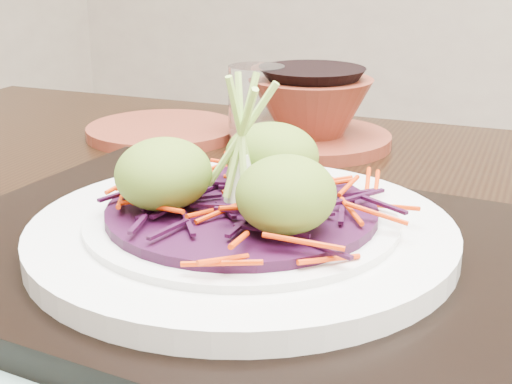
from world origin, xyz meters
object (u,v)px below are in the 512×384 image
at_px(serving_tray, 242,257).
at_px(white_plate, 242,231).
at_px(water_glass, 256,106).
at_px(terracotta_bowl_set, 311,116).
at_px(terracotta_side_plate, 163,131).
at_px(dining_table, 283,344).

height_order(serving_tray, white_plate, white_plate).
distance_m(white_plate, water_glass, 0.33).
height_order(white_plate, terracotta_bowl_set, terracotta_bowl_set).
distance_m(terracotta_side_plate, terracotta_bowl_set, 0.18).
xyz_separation_m(dining_table, serving_tray, (0.01, -0.09, 0.11)).
height_order(serving_tray, water_glass, water_glass).
bearing_deg(terracotta_side_plate, terracotta_bowl_set, 13.81).
xyz_separation_m(dining_table, white_plate, (0.01, -0.09, 0.13)).
distance_m(dining_table, water_glass, 0.29).
height_order(terracotta_side_plate, terracotta_bowl_set, terracotta_bowl_set).
relative_size(white_plate, terracotta_bowl_set, 1.46).
xyz_separation_m(dining_table, terracotta_bowl_set, (-0.08, 0.24, 0.13)).
bearing_deg(terracotta_side_plate, serving_tray, -47.67).
xyz_separation_m(dining_table, terracotta_side_plate, (-0.25, 0.20, 0.11)).
bearing_deg(terracotta_bowl_set, water_glass, -155.23).
relative_size(terracotta_side_plate, water_glass, 2.01).
bearing_deg(dining_table, terracotta_bowl_set, 103.75).
relative_size(dining_table, serving_tray, 2.98).
xyz_separation_m(dining_table, water_glass, (-0.14, 0.22, 0.14)).
xyz_separation_m(white_plate, water_glass, (-0.15, 0.30, 0.01)).
distance_m(serving_tray, white_plate, 0.02).
bearing_deg(water_glass, terracotta_side_plate, -171.88).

